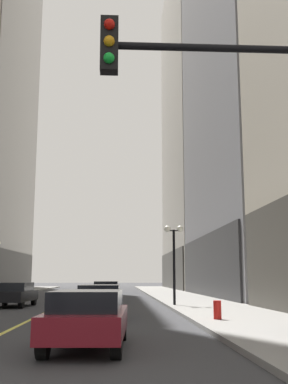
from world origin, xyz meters
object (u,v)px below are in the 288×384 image
street_lamp_right_mid (174,247)px  fire_hydrant_right (217,312)px  car_navy (100,300)px  car_black (13,294)px  traffic_light_near_right (248,137)px  car_maroon (88,317)px  car_silver (106,290)px

street_lamp_right_mid → fire_hydrant_right: bearing=-86.8°
car_navy → car_black: bearing=122.9°
car_navy → traffic_light_near_right: (2.71, -12.47, 3.03)m
car_black → fire_hydrant_right: size_ratio=5.54×
fire_hydrant_right → car_maroon: bearing=-125.9°
car_navy → street_lamp_right_mid: bearing=60.4°
fire_hydrant_right → street_lamp_right_mid: bearing=93.2°
car_silver → street_lamp_right_mid: bearing=-66.9°
car_black → traffic_light_near_right: 22.06m
car_navy → car_silver: bearing=90.5°
car_maroon → street_lamp_right_mid: bearing=75.8°
street_lamp_right_mid → car_black: bearing=171.6°
car_silver → traffic_light_near_right: bearing=-84.2°
car_navy → traffic_light_near_right: 13.12m
car_black → street_lamp_right_mid: bearing=-8.4°
car_navy → street_lamp_right_mid: size_ratio=0.91×
car_maroon → traffic_light_near_right: traffic_light_near_right is taller
car_maroon → traffic_light_near_right: bearing=-58.7°
car_silver → fire_hydrant_right: (4.40, -18.00, -0.32)m
car_navy → fire_hydrant_right: (4.26, -2.25, -0.32)m
traffic_light_near_right → fire_hydrant_right: 10.86m
car_silver → street_lamp_right_mid: size_ratio=1.08×
car_navy → street_lamp_right_mid: 8.02m
car_black → car_silver: 9.28m
street_lamp_right_mid → car_maroon: bearing=-104.2°
street_lamp_right_mid → car_navy: bearing=-119.6°
car_silver → car_black: bearing=-122.5°
car_maroon → traffic_light_near_right: size_ratio=0.75×
car_maroon → fire_hydrant_right: bearing=54.1°
car_silver → fire_hydrant_right: 18.53m
car_maroon → street_lamp_right_mid: (3.72, 14.69, 2.54)m
car_black → traffic_light_near_right: size_ratio=0.78×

